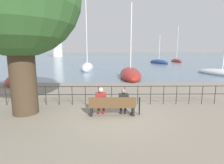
# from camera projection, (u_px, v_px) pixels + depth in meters

# --- Properties ---
(ground_plane) EXTENTS (1000.00, 1000.00, 0.00)m
(ground_plane) POSITION_uv_depth(u_px,v_px,m) (112.00, 115.00, 8.04)
(ground_plane) COLOR gray
(harbor_water) EXTENTS (600.00, 300.00, 0.01)m
(harbor_water) POSITION_uv_depth(u_px,v_px,m) (109.00, 55.00, 164.17)
(harbor_water) COLOR slate
(harbor_water) RESTS_ON ground_plane
(park_bench) EXTENTS (2.11, 0.45, 0.90)m
(park_bench) POSITION_uv_depth(u_px,v_px,m) (112.00, 106.00, 7.90)
(park_bench) COLOR brown
(park_bench) RESTS_ON ground_plane
(seated_person_left) EXTENTS (0.49, 0.35, 1.30)m
(seated_person_left) POSITION_uv_depth(u_px,v_px,m) (101.00, 100.00, 7.92)
(seated_person_left) COLOR maroon
(seated_person_left) RESTS_ON ground_plane
(seated_person_right) EXTENTS (0.44, 0.35, 1.23)m
(seated_person_right) POSITION_uv_depth(u_px,v_px,m) (123.00, 101.00, 7.95)
(seated_person_right) COLOR black
(seated_person_right) RESTS_ON ground_plane
(promenade_railing) EXTENTS (12.95, 0.04, 1.05)m
(promenade_railing) POSITION_uv_depth(u_px,v_px,m) (112.00, 92.00, 9.53)
(promenade_railing) COLOR black
(promenade_railing) RESTS_ON ground_plane
(closed_umbrella) EXTENTS (0.09, 0.09, 0.87)m
(closed_umbrella) POSITION_uv_depth(u_px,v_px,m) (139.00, 104.00, 8.02)
(closed_umbrella) COLOR black
(closed_umbrella) RESTS_ON ground_plane
(sailboat_0) EXTENTS (2.63, 7.67, 8.44)m
(sailboat_0) POSITION_uv_depth(u_px,v_px,m) (130.00, 75.00, 19.61)
(sailboat_0) COLOR maroon
(sailboat_0) RESTS_ON ground_plane
(sailboat_1) EXTENTS (1.81, 5.66, 13.21)m
(sailboat_1) POSITION_uv_depth(u_px,v_px,m) (87.00, 68.00, 27.07)
(sailboat_1) COLOR silver
(sailboat_1) RESTS_ON ground_plane
(sailboat_2) EXTENTS (4.52, 7.37, 12.55)m
(sailboat_2) POSITION_uv_depth(u_px,v_px,m) (222.00, 73.00, 21.77)
(sailboat_2) COLOR silver
(sailboat_2) RESTS_ON ground_plane
(sailboat_3) EXTENTS (4.18, 7.13, 7.29)m
(sailboat_3) POSITION_uv_depth(u_px,v_px,m) (159.00, 62.00, 43.00)
(sailboat_3) COLOR navy
(sailboat_3) RESTS_ON ground_plane
(sailboat_4) EXTENTS (1.89, 6.03, 10.06)m
(sailboat_4) POSITION_uv_depth(u_px,v_px,m) (176.00, 61.00, 48.78)
(sailboat_4) COLOR maroon
(sailboat_4) RESTS_ON ground_plane
(sailboat_5) EXTENTS (3.55, 5.45, 12.15)m
(sailboat_5) POSITION_uv_depth(u_px,v_px,m) (21.00, 79.00, 16.23)
(sailboat_5) COLOR maroon
(sailboat_5) RESTS_ON ground_plane
(harbor_lighthouse) EXTENTS (5.55, 5.55, 26.15)m
(harbor_lighthouse) POSITION_uv_depth(u_px,v_px,m) (57.00, 35.00, 98.60)
(harbor_lighthouse) COLOR silver
(harbor_lighthouse) RESTS_ON ground_plane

